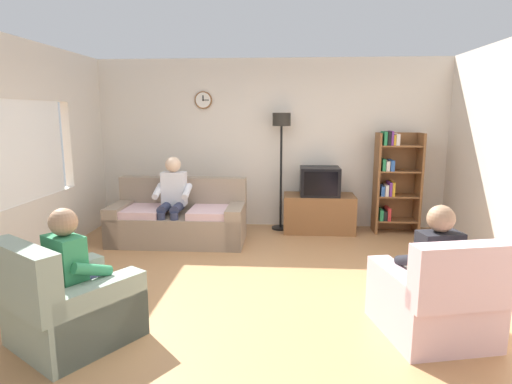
# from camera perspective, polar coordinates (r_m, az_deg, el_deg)

# --- Properties ---
(ground_plane) EXTENTS (12.00, 12.00, 0.00)m
(ground_plane) POSITION_cam_1_polar(r_m,az_deg,el_deg) (4.66, 0.66, -12.69)
(ground_plane) COLOR #B27F51
(back_wall_assembly) EXTENTS (6.20, 0.17, 2.70)m
(back_wall_assembly) POSITION_cam_1_polar(r_m,az_deg,el_deg) (6.96, 1.96, 6.53)
(back_wall_assembly) COLOR silver
(back_wall_assembly) RESTS_ON ground_plane
(couch) EXTENTS (1.90, 0.88, 0.90)m
(couch) POSITION_cam_1_polar(r_m,az_deg,el_deg) (6.24, -10.35, -3.77)
(couch) COLOR gray
(couch) RESTS_ON ground_plane
(tv_stand) EXTENTS (1.10, 0.56, 0.59)m
(tv_stand) POSITION_cam_1_polar(r_m,az_deg,el_deg) (6.73, 8.45, -2.84)
(tv_stand) COLOR brown
(tv_stand) RESTS_ON ground_plane
(tv) EXTENTS (0.60, 0.49, 0.44)m
(tv) POSITION_cam_1_polar(r_m,az_deg,el_deg) (6.61, 8.59, 1.44)
(tv) COLOR black
(tv) RESTS_ON tv_stand
(bookshelf) EXTENTS (0.68, 0.36, 1.58)m
(bookshelf) POSITION_cam_1_polar(r_m,az_deg,el_deg) (6.89, 18.09, 1.53)
(bookshelf) COLOR brown
(bookshelf) RESTS_ON ground_plane
(floor_lamp) EXTENTS (0.28, 0.28, 1.85)m
(floor_lamp) POSITION_cam_1_polar(r_m,az_deg,el_deg) (6.64, 3.44, 7.18)
(floor_lamp) COLOR black
(floor_lamp) RESTS_ON ground_plane
(armchair_near_window) EXTENTS (1.15, 1.17, 0.90)m
(armchair_near_window) POSITION_cam_1_polar(r_m,az_deg,el_deg) (3.84, -23.80, -14.18)
(armchair_near_window) COLOR gray
(armchair_near_window) RESTS_ON ground_plane
(armchair_near_bookshelf) EXTENTS (0.98, 1.04, 0.90)m
(armchair_near_bookshelf) POSITION_cam_1_polar(r_m,az_deg,el_deg) (3.93, 22.94, -13.59)
(armchair_near_bookshelf) COLOR beige
(armchair_near_bookshelf) RESTS_ON ground_plane
(person_on_couch) EXTENTS (0.51, 0.54, 1.24)m
(person_on_couch) POSITION_cam_1_polar(r_m,az_deg,el_deg) (6.07, -11.22, -0.48)
(person_on_couch) COLOR silver
(person_on_couch) RESTS_ON ground_plane
(person_in_left_armchair) EXTENTS (0.61, 0.64, 1.12)m
(person_in_left_armchair) POSITION_cam_1_polar(r_m,az_deg,el_deg) (3.77, -22.96, -9.46)
(person_in_left_armchair) COLOR #338C59
(person_in_left_armchair) RESTS_ON ground_plane
(person_in_right_armchair) EXTENTS (0.57, 0.59, 1.12)m
(person_in_right_armchair) POSITION_cam_1_polar(r_m,az_deg,el_deg) (3.88, 22.58, -8.83)
(person_in_right_armchair) COLOR black
(person_in_right_armchair) RESTS_ON ground_plane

